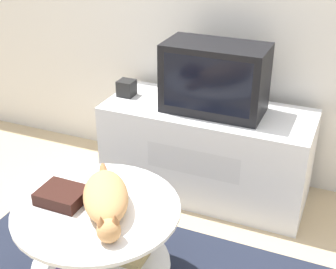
{
  "coord_description": "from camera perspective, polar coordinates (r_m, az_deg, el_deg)",
  "views": [
    {
      "loc": [
        0.86,
        -1.46,
        1.75
      ],
      "look_at": [
        0.03,
        0.5,
        0.65
      ],
      "focal_mm": 50.0,
      "sensor_mm": 36.0,
      "label": 1
    }
  ],
  "objects": [
    {
      "name": "tv_stand",
      "position": [
        2.98,
        4.69,
        -2.06
      ],
      "size": [
        1.28,
        0.52,
        0.59
      ],
      "color": "white",
      "rests_on": "ground_plane"
    },
    {
      "name": "tv",
      "position": [
        2.75,
        5.72,
        6.84
      ],
      "size": [
        0.59,
        0.31,
        0.41
      ],
      "color": "black",
      "rests_on": "tv_stand"
    },
    {
      "name": "speaker",
      "position": [
        3.02,
        -5.07,
        5.67
      ],
      "size": [
        0.1,
        0.1,
        0.1
      ],
      "color": "black",
      "rests_on": "tv_stand"
    },
    {
      "name": "coffee_table",
      "position": [
        2.24,
        -8.29,
        -12.25
      ],
      "size": [
        0.75,
        0.75,
        0.49
      ],
      "color": "#B2B2B7",
      "rests_on": "rug"
    },
    {
      "name": "dvd_box",
      "position": [
        2.19,
        -12.77,
        -7.25
      ],
      "size": [
        0.21,
        0.17,
        0.06
      ],
      "color": "black",
      "rests_on": "coffee_table"
    },
    {
      "name": "cat",
      "position": [
        2.07,
        -7.58,
        -7.72
      ],
      "size": [
        0.39,
        0.53,
        0.13
      ],
      "rotation": [
        0.0,
        0.0,
        -1.0
      ],
      "color": "tan",
      "rests_on": "coffee_table"
    }
  ]
}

